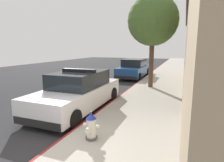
% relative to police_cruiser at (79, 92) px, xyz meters
% --- Properties ---
extents(ground_plane, '(29.32, 60.00, 0.20)m').
position_rel_police_cruiser_xyz_m(ground_plane, '(-3.45, 6.96, -0.84)').
color(ground_plane, '#2B2B2D').
extents(sidewalk_pavement, '(2.89, 60.00, 0.16)m').
position_rel_police_cruiser_xyz_m(sidewalk_pavement, '(2.55, 6.96, -0.67)').
color(sidewalk_pavement, '#ADA89E').
rests_on(sidewalk_pavement, ground).
extents(curb_painted_edge, '(0.08, 60.00, 0.16)m').
position_rel_police_cruiser_xyz_m(curb_painted_edge, '(1.07, 6.96, -0.67)').
color(curb_painted_edge, maroon).
rests_on(curb_painted_edge, ground).
extents(police_cruiser, '(1.94, 4.84, 1.68)m').
position_rel_police_cruiser_xyz_m(police_cruiser, '(0.00, 0.00, 0.00)').
color(police_cruiser, white).
rests_on(police_cruiser, ground).
extents(parked_car_silver_ahead, '(1.94, 4.84, 1.56)m').
position_rel_police_cruiser_xyz_m(parked_car_silver_ahead, '(0.01, 9.00, -0.00)').
color(parked_car_silver_ahead, navy).
rests_on(parked_car_silver_ahead, ground).
extents(fire_hydrant, '(0.44, 0.40, 0.76)m').
position_rel_police_cruiser_xyz_m(fire_hydrant, '(1.81, -2.41, -0.24)').
color(fire_hydrant, '#4C4C51').
rests_on(fire_hydrant, sidewalk_pavement).
extents(street_tree, '(2.91, 2.91, 5.35)m').
position_rel_police_cruiser_xyz_m(street_tree, '(2.14, 4.78, 3.29)').
color(street_tree, brown).
rests_on(street_tree, sidewalk_pavement).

